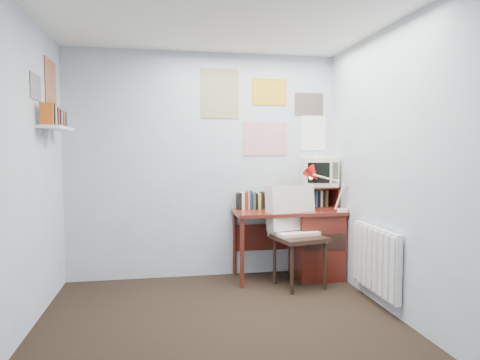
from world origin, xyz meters
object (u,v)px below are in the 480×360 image
Objects in this scene: desk at (311,241)px; tv_riser at (318,197)px; desk_lamp at (343,191)px; radiator at (376,260)px; crt_tv at (319,171)px; wall_shelf at (56,128)px; desk_chair at (299,238)px.

desk is 3.00× the size of tv_riser.
desk_lamp is 0.55× the size of radiator.
crt_tv is (0.13, 0.13, 0.78)m from desk.
desk is at bearing 8.40° from wall_shelf.
desk_lamp reaches higher than tv_riser.
desk_chair is 0.66m from tv_riser.
crt_tv is at bearing 10.70° from wall_shelf.
wall_shelf is (-2.69, -0.49, 0.74)m from tv_riser.
radiator is at bearing -74.56° from crt_tv.
desk_lamp is at bearing -65.56° from tv_riser.
crt_tv is 0.60× the size of wall_shelf.
radiator is (0.17, -1.04, -0.47)m from tv_riser.
desk_lamp is 0.43m from crt_tv.
crt_tv reaches higher than desk_chair.
desk_chair is 0.82m from radiator.
tv_riser is 0.65× the size of wall_shelf.
wall_shelf reaches higher than tv_riser.
radiator is at bearing -72.76° from desk.
wall_shelf is at bearing 168.83° from desk_chair.
desk is at bearing -137.04° from tv_riser.
desk is 2.87m from wall_shelf.
desk is 2.72× the size of desk_lamp.
tv_riser is at bearing 36.27° from desk_chair.
crt_tv is (0.01, 0.02, 0.30)m from tv_riser.
crt_tv is (-0.14, 0.35, 0.21)m from desk_lamp.
wall_shelf reaches higher than crt_tv.
desk reaches higher than radiator.
desk is at bearing -127.70° from crt_tv.
wall_shelf is (-2.70, -0.51, 0.43)m from crt_tv.
desk_lamp is 1.18× the size of crt_tv.
wall_shelf is (-2.57, -0.38, 1.21)m from desk.
desk_chair is at bearing 174.73° from desk_lamp.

